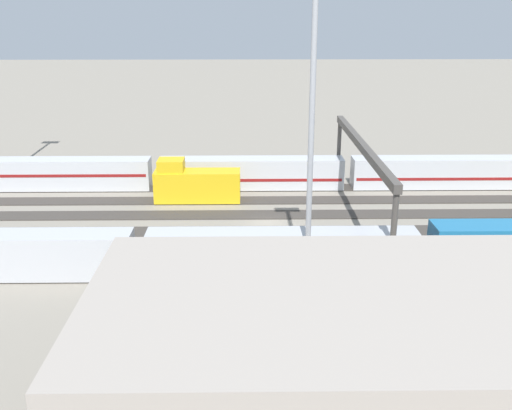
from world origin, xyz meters
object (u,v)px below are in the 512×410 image
train_on_track_0 (155,174)px  signal_gantry (362,154)px  train_on_track_1 (195,184)px  light_mast_1 (313,81)px  train_on_track_5 (122,253)px

train_on_track_0 → signal_gantry: 27.04m
signal_gantry → train_on_track_0: bearing=-28.2°
train_on_track_1 → light_mast_1: bearing=115.9°
light_mast_1 → signal_gantry: bearing=-114.6°
train_on_track_5 → train_on_track_0: (0.99, -25.00, -0.09)m
train_on_track_1 → signal_gantry: signal_gantry is taller
train_on_track_5 → signal_gantry: (-22.33, -12.50, 5.46)m
train_on_track_0 → light_mast_1: size_ratio=3.66×
train_on_track_1 → light_mast_1: light_mast_1 is taller
light_mast_1 → train_on_track_1: bearing=-64.1°
signal_gantry → light_mast_1: bearing=65.4°
train_on_track_0 → light_mast_1: 35.31m
train_on_track_5 → train_on_track_1: bearing=-102.5°
light_mast_1 → train_on_track_0: bearing=-59.2°
train_on_track_5 → train_on_track_1: size_ratio=9.06×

